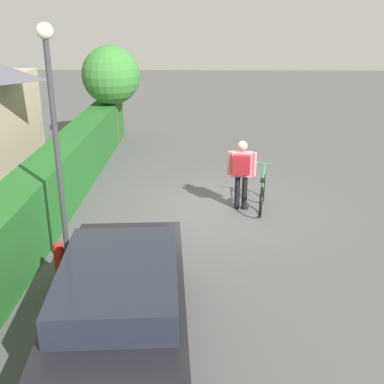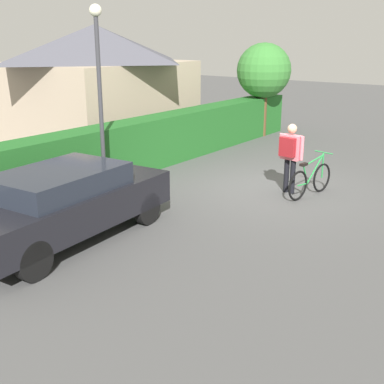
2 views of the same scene
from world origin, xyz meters
name	(u,v)px [view 1 (image 1 of 2)]	position (x,y,z in m)	size (l,w,h in m)	color
ground_plane	(222,209)	(0.00, 0.00, 0.00)	(60.00, 60.00, 0.00)	#4B4B4B
hedge_row	(58,180)	(0.00, 4.04, 0.73)	(15.05, 0.90, 1.46)	#205F23
parked_car_near	(121,303)	(-5.30, 1.63, 0.77)	(4.50, 2.09, 1.41)	black
bicycle	(262,193)	(0.06, -0.98, 0.40)	(1.73, 0.51, 1.02)	black
person_rider	(242,169)	(-0.02, -0.44, 1.05)	(0.39, 0.68, 1.72)	black
street_lamp	(54,119)	(-2.89, 3.07, 2.84)	(0.28, 0.28, 4.43)	#38383D
tree_kerbside	(111,76)	(6.15, 3.73, 2.45)	(2.05, 2.05, 3.51)	brown
fire_hydrant	(60,262)	(-3.52, 3.02, 0.41)	(0.20, 0.20, 0.81)	red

